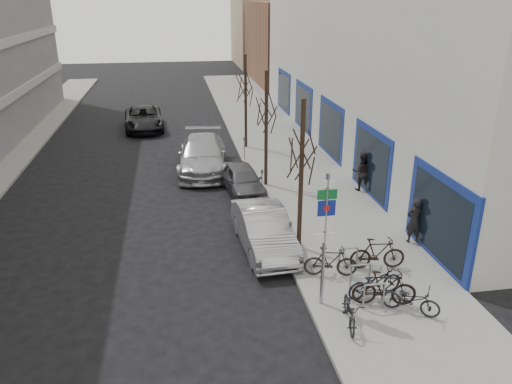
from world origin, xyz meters
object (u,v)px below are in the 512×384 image
object	(u,v)px
bike_rack	(360,273)
bike_mid_curb	(375,280)
tree_mid	(266,102)
tree_near	(302,141)
parked_car_mid	(243,180)
bike_far_inner	(378,253)
bike_near_left	(350,308)
pedestrian_near	(414,221)
pedestrian_far	(362,171)
highway_sign_pole	(325,233)
meter_back	(244,146)
parked_car_back	(202,155)
bike_mid_inner	(331,261)
parked_car_front	(264,230)
tree_far	(246,80)
meter_front	(290,235)
lane_car	(144,118)
bike_far_curb	(411,297)
bike_near_right	(384,288)
meter_mid	(262,180)

from	to	relation	value
bike_rack	bike_mid_curb	size ratio (longest dim) A/B	1.26
tree_mid	tree_near	bearing A→B (deg)	-90.00
parked_car_mid	bike_far_inner	bearing A→B (deg)	-72.43
tree_near	bike_near_left	xyz separation A→B (m)	(0.28, -4.60, -3.45)
pedestrian_near	pedestrian_far	size ratio (longest dim) A/B	0.94
tree_near	bike_near_left	size ratio (longest dim) A/B	3.31
highway_sign_pole	tree_mid	bearing A→B (deg)	88.86
meter_back	parked_car_back	bearing A→B (deg)	-156.57
tree_near	bike_near_left	world-z (taller)	tree_near
bike_mid_inner	parked_car_front	size ratio (longest dim) A/B	0.38
tree_near	parked_car_mid	distance (m)	6.93
tree_far	pedestrian_far	world-z (taller)	tree_far
bike_rack	bike_mid_curb	xyz separation A→B (m)	(0.27, -0.48, 0.04)
meter_back	bike_mid_inner	xyz separation A→B (m)	(0.97, -12.55, -0.24)
meter_front	parked_car_front	bearing A→B (deg)	130.59
lane_car	pedestrian_far	bearing A→B (deg)	-57.40
tree_mid	meter_back	size ratio (longest dim) A/B	4.33
tree_far	parked_car_back	world-z (taller)	tree_far
meter_front	parked_car_back	xyz separation A→B (m)	(-2.35, 9.98, -0.06)
bike_far_curb	pedestrian_far	distance (m)	9.64
bike_far_inner	pedestrian_far	size ratio (longest dim) A/B	1.02
tree_near	parked_car_front	size ratio (longest dim) A/B	1.20
bike_rack	meter_front	xyz separation A→B (m)	(-1.65, 2.40, 0.26)
parked_car_front	bike_mid_curb	bearing A→B (deg)	-58.30
bike_rack	bike_mid_inner	xyz separation A→B (m)	(-0.68, 0.85, 0.01)
bike_near_left	bike_far_inner	world-z (taller)	bike_far_inner
tree_far	parked_car_back	distance (m)	5.55
meter_back	bike_near_left	xyz separation A→B (m)	(0.73, -15.10, -0.26)
meter_front	bike_near_left	world-z (taller)	meter_front
meter_front	lane_car	xyz separation A→B (m)	(-5.75, 19.37, -0.16)
bike_far_curb	bike_near_right	bearing A→B (deg)	85.67
bike_far_inner	pedestrian_near	world-z (taller)	pedestrian_near
lane_car	parked_car_front	bearing A→B (deg)	-79.28
bike_mid_inner	pedestrian_near	world-z (taller)	pedestrian_near
lane_car	pedestrian_near	distance (m)	21.77
tree_near	pedestrian_near	size ratio (longest dim) A/B	3.24
pedestrian_far	bike_near_right	bearing A→B (deg)	88.29
tree_mid	tree_far	world-z (taller)	same
bike_rack	meter_back	world-z (taller)	meter_back
bike_mid_curb	parked_car_mid	xyz separation A→B (m)	(-2.67, 9.27, -0.03)
bike_mid_inner	highway_sign_pole	bearing A→B (deg)	166.08
highway_sign_pole	tree_far	bearing A→B (deg)	89.31
bike_mid_curb	bike_far_inner	xyz separation A→B (m)	(0.71, 1.53, 0.01)
bike_rack	tree_far	size ratio (longest dim) A/B	0.41
bike_far_inner	parked_car_mid	world-z (taller)	parked_car_mid
tree_far	bike_near_right	world-z (taller)	tree_far
highway_sign_pole	tree_near	size ratio (longest dim) A/B	0.76
meter_mid	bike_mid_inner	size ratio (longest dim) A/B	0.74
bike_rack	pedestrian_far	bearing A→B (deg)	69.37
highway_sign_pole	bike_rack	world-z (taller)	highway_sign_pole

